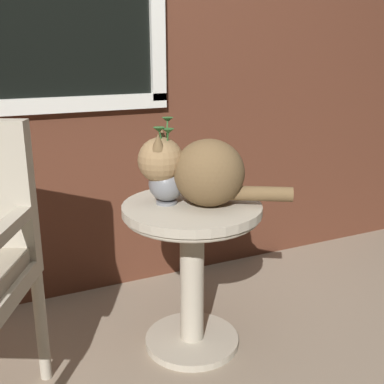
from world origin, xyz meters
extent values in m
cube|color=#562D1E|center=(0.00, 0.87, 1.30)|extent=(4.00, 0.04, 2.60)
cube|color=silver|center=(-0.14, 0.84, 0.96)|extent=(0.98, 0.03, 0.07)
cylinder|color=#B2A893|center=(0.20, 0.21, 0.01)|extent=(0.40, 0.40, 0.03)
cylinder|color=#B2A893|center=(0.20, 0.21, 0.31)|extent=(0.10, 0.10, 0.56)
cylinder|color=#B2A893|center=(0.20, 0.21, 0.61)|extent=(0.55, 0.55, 0.03)
torus|color=#B2A893|center=(0.20, 0.21, 0.58)|extent=(0.53, 0.53, 0.02)
cylinder|color=#B2A893|center=(-0.40, 0.24, 0.22)|extent=(0.04, 0.04, 0.44)
ellipsoid|color=brown|center=(0.25, 0.17, 0.75)|extent=(0.37, 0.36, 0.26)
sphere|color=olive|center=(0.10, 0.26, 0.80)|extent=(0.18, 0.18, 0.18)
cone|color=brown|center=(0.12, 0.31, 0.88)|extent=(0.06, 0.06, 0.06)
cone|color=brown|center=(0.07, 0.22, 0.88)|extent=(0.06, 0.06, 0.06)
cylinder|color=brown|center=(0.42, 0.07, 0.68)|extent=(0.24, 0.17, 0.06)
cylinder|color=slate|center=(0.12, 0.26, 0.63)|extent=(0.08, 0.08, 0.01)
ellipsoid|color=slate|center=(0.12, 0.26, 0.70)|extent=(0.14, 0.14, 0.14)
cylinder|color=slate|center=(0.12, 0.26, 0.78)|extent=(0.08, 0.08, 0.05)
torus|color=slate|center=(0.12, 0.26, 0.81)|extent=(0.10, 0.10, 0.02)
cylinder|color=#2D662D|center=(0.10, 0.25, 0.86)|extent=(0.04, 0.02, 0.11)
cone|color=#2D662D|center=(0.08, 0.25, 0.92)|extent=(0.04, 0.04, 0.02)
cylinder|color=#2D662D|center=(0.11, 0.24, 0.86)|extent=(0.01, 0.04, 0.11)
cone|color=#2D662D|center=(0.11, 0.22, 0.92)|extent=(0.04, 0.04, 0.02)
cylinder|color=#2D662D|center=(0.13, 0.28, 0.88)|extent=(0.03, 0.04, 0.14)
cone|color=#2D662D|center=(0.14, 0.30, 0.94)|extent=(0.04, 0.04, 0.02)
camera|label=1|loc=(-0.55, -1.40, 1.21)|focal=44.90mm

